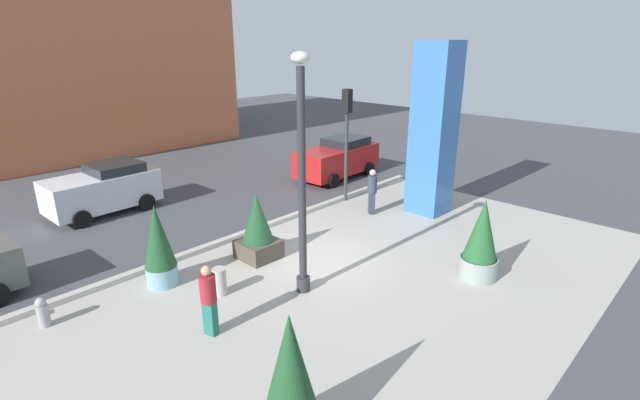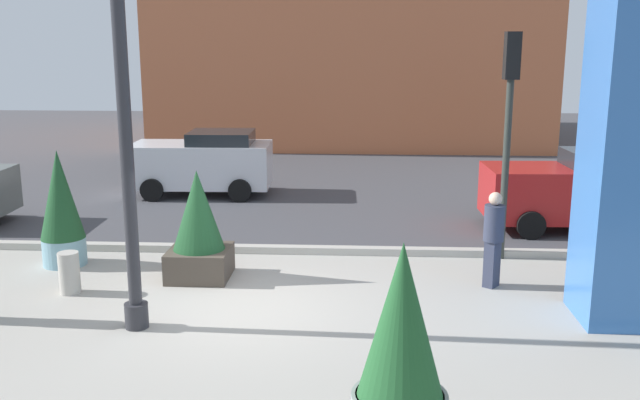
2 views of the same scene
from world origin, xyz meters
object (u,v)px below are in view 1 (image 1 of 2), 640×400
object	(u,v)px
car_far_lane	(338,158)
car_curb_east	(103,189)
potted_plant_near_right	(258,229)
fire_hydrant	(43,312)
traffic_light_far_side	(347,127)
art_pillar_blue	(434,131)
pedestrian_crossing	(372,189)
concrete_bollard	(220,282)
pedestrian_by_curb	(209,297)
potted_plant_curbside	(159,246)
potted_plant_mid_plaza	(291,381)
lamp_post	(302,184)
potted_plant_near_left	(481,242)

from	to	relation	value
car_far_lane	car_curb_east	bearing A→B (deg)	161.14
potted_plant_near_right	car_curb_east	world-z (taller)	potted_plant_near_right
fire_hydrant	traffic_light_far_side	world-z (taller)	traffic_light_far_side
car_far_lane	car_curb_east	distance (m)	10.27
art_pillar_blue	pedestrian_crossing	xyz separation A→B (m)	(-1.75, 1.39, -2.17)
pedestrian_crossing	concrete_bollard	bearing A→B (deg)	-174.22
pedestrian_crossing	pedestrian_by_curb	xyz separation A→B (m)	(-8.57, -2.04, -0.02)
potted_plant_near_right	fire_hydrant	size ratio (longest dim) A/B	2.72
potted_plant_curbside	car_far_lane	distance (m)	11.55
potted_plant_near_right	potted_plant_mid_plaza	distance (m)	7.00
pedestrian_crossing	potted_plant_near_right	bearing A→B (deg)	177.72
potted_plant_mid_plaza	pedestrian_by_curb	xyz separation A→B (m)	(0.78, 3.48, -0.27)
potted_plant_curbside	pedestrian_crossing	size ratio (longest dim) A/B	1.32
potted_plant_curbside	potted_plant_near_right	world-z (taller)	potted_plant_curbside
lamp_post	potted_plant_near_right	xyz separation A→B (m)	(0.45, 2.39, -2.01)
fire_hydrant	pedestrian_by_curb	bearing A→B (deg)	-50.96
potted_plant_near_left	car_curb_east	size ratio (longest dim) A/B	0.58
art_pillar_blue	car_curb_east	xyz separation A→B (m)	(-8.61, 8.93, -2.21)
concrete_bollard	pedestrian_by_curb	bearing A→B (deg)	-131.57
potted_plant_curbside	pedestrian_by_curb	world-z (taller)	potted_plant_curbside
potted_plant_near_left	traffic_light_far_side	size ratio (longest dim) A/B	0.51
concrete_bollard	potted_plant_curbside	bearing A→B (deg)	115.59
fire_hydrant	lamp_post	bearing A→B (deg)	-31.33
potted_plant_curbside	pedestrian_by_curb	xyz separation A→B (m)	(-0.38, -2.87, -0.19)
art_pillar_blue	concrete_bollard	distance (m)	9.60
art_pillar_blue	potted_plant_curbside	world-z (taller)	art_pillar_blue
potted_plant_near_right	concrete_bollard	bearing A→B (deg)	-155.16
potted_plant_near_right	traffic_light_far_side	size ratio (longest dim) A/B	0.45
potted_plant_curbside	car_far_lane	bearing A→B (deg)	17.06
car_far_lane	lamp_post	bearing A→B (deg)	-143.48
car_far_lane	concrete_bollard	bearing A→B (deg)	-154.19
potted_plant_mid_plaza	traffic_light_far_side	xyz separation A→B (m)	(9.85, 7.26, 1.82)
traffic_light_far_side	car_far_lane	bearing A→B (deg)	46.58
art_pillar_blue	potted_plant_near_right	world-z (taller)	art_pillar_blue
traffic_light_far_side	car_far_lane	xyz separation A→B (m)	(2.35, 2.48, -2.10)
potted_plant_curbside	potted_plant_mid_plaza	world-z (taller)	potted_plant_mid_plaza
car_curb_east	concrete_bollard	bearing A→B (deg)	-93.89
fire_hydrant	pedestrian_crossing	bearing A→B (deg)	-5.31
lamp_post	art_pillar_blue	size ratio (longest dim) A/B	0.97
art_pillar_blue	pedestrian_crossing	bearing A→B (deg)	141.56
potted_plant_curbside	lamp_post	bearing A→B (deg)	-51.52
traffic_light_far_side	pedestrian_by_curb	xyz separation A→B (m)	(-9.08, -3.78, -2.09)
lamp_post	concrete_bollard	size ratio (longest dim) A/B	8.10
potted_plant_near_right	art_pillar_blue	bearing A→B (deg)	-12.72
potted_plant_near_left	lamp_post	bearing A→B (deg)	141.90
lamp_post	potted_plant_near_left	size ratio (longest dim) A/B	2.63
potted_plant_curbside	potted_plant_mid_plaza	distance (m)	6.46
art_pillar_blue	pedestrian_by_curb	size ratio (longest dim) A/B	3.66
art_pillar_blue	pedestrian_by_curb	bearing A→B (deg)	-176.38
potted_plant_near_right	traffic_light_far_side	xyz separation A→B (m)	(5.85, 1.53, 2.10)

